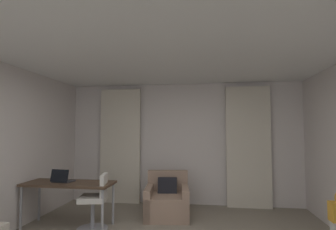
# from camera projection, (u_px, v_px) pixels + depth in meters

# --- Properties ---
(wall_window) EXTENTS (5.12, 0.06, 2.60)m
(wall_window) POSITION_uv_depth(u_px,v_px,m) (183.00, 143.00, 5.75)
(wall_window) COLOR silver
(wall_window) RESTS_ON ground
(ceiling) EXTENTS (5.12, 6.12, 0.06)m
(ceiling) POSITION_uv_depth(u_px,v_px,m) (158.00, 33.00, 2.84)
(ceiling) COLOR white
(ceiling) RESTS_ON wall_left
(curtain_left_panel) EXTENTS (0.90, 0.06, 2.50)m
(curtain_left_panel) POSITION_uv_depth(u_px,v_px,m) (120.00, 145.00, 5.81)
(curtain_left_panel) COLOR beige
(curtain_left_panel) RESTS_ON ground
(curtain_right_panel) EXTENTS (0.90, 0.06, 2.50)m
(curtain_right_panel) POSITION_uv_depth(u_px,v_px,m) (248.00, 146.00, 5.42)
(curtain_right_panel) COLOR beige
(curtain_right_panel) RESTS_ON ground
(armchair) EXTENTS (0.87, 0.91, 0.79)m
(armchair) POSITION_uv_depth(u_px,v_px,m) (167.00, 201.00, 4.84)
(armchair) COLOR #997A66
(armchair) RESTS_ON ground
(desk) EXTENTS (1.46, 0.57, 0.72)m
(desk) POSITION_uv_depth(u_px,v_px,m) (69.00, 186.00, 4.33)
(desk) COLOR #4C3828
(desk) RESTS_ON ground
(desk_chair) EXTENTS (0.48, 0.48, 0.88)m
(desk_chair) POSITION_uv_depth(u_px,v_px,m) (95.00, 205.00, 4.16)
(desk_chair) COLOR gray
(desk_chair) RESTS_ON ground
(laptop) EXTENTS (0.35, 0.28, 0.22)m
(laptop) POSITION_uv_depth(u_px,v_px,m) (62.00, 179.00, 4.34)
(laptop) COLOR #2D2D33
(laptop) RESTS_ON desk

